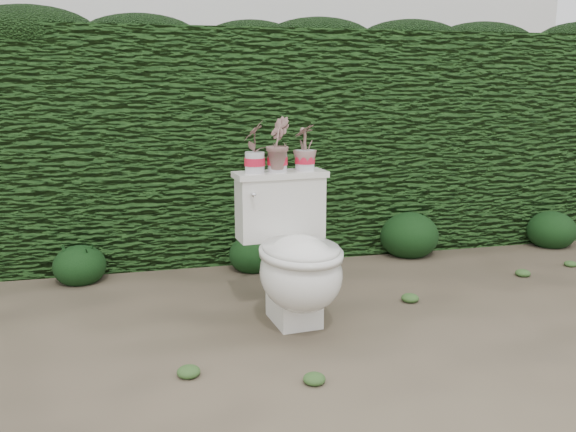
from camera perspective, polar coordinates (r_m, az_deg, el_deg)
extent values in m
plane|color=#6C5F4B|center=(3.29, 1.07, -9.83)|extent=(60.00, 60.00, 0.00)
cube|color=#26501A|center=(4.63, -4.08, 6.84)|extent=(8.00, 1.00, 1.60)
cube|color=silver|center=(9.08, -5.37, 17.09)|extent=(8.00, 3.50, 4.00)
cube|color=silver|center=(3.25, 0.55, -8.20)|extent=(0.25, 0.32, 0.20)
ellipsoid|color=silver|center=(3.10, 1.19, -5.35)|extent=(0.46, 0.55, 0.39)
cube|color=silver|center=(3.32, -0.72, 0.76)|extent=(0.48, 0.21, 0.34)
cube|color=silver|center=(3.29, -0.73, 3.92)|extent=(0.52, 0.24, 0.03)
cylinder|color=silver|center=(3.16, -3.36, 2.07)|extent=(0.02, 0.06, 0.02)
sphere|color=silver|center=(3.13, -3.21, 1.98)|extent=(0.03, 0.03, 0.03)
imported|color=#287624|center=(3.23, -3.15, 6.35)|extent=(0.15, 0.16, 0.26)
imported|color=#287624|center=(3.27, -1.01, 6.58)|extent=(0.15, 0.17, 0.28)
imported|color=#287624|center=(3.32, 1.60, 6.31)|extent=(0.18, 0.18, 0.23)
ellipsoid|color=#153512|center=(4.10, -18.94, -4.04)|extent=(0.33, 0.33, 0.27)
ellipsoid|color=#153512|center=(4.13, -3.25, -3.22)|extent=(0.33, 0.33, 0.27)
ellipsoid|color=#153512|center=(4.56, 11.26, -1.45)|extent=(0.43, 0.43, 0.35)
ellipsoid|color=#153512|center=(5.16, 23.43, -0.92)|extent=(0.37, 0.37, 0.30)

